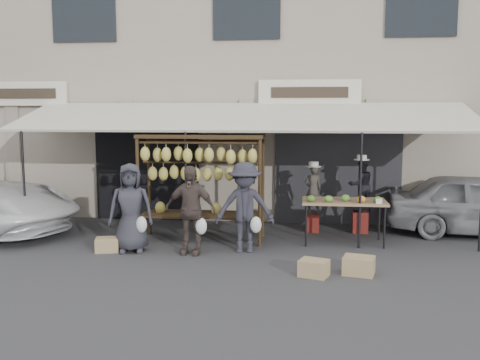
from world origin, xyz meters
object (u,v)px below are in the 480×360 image
object	(u,v)px
banana_rack	(201,166)
crate_near_b	(359,266)
vendor_right	(361,185)
customer_right	(245,207)
customer_left	(131,208)
crate_near_a	(314,268)
produce_table	(344,202)
customer_mid	(190,210)
crate_far	(107,245)
vendor_left	(313,190)

from	to	relation	value
banana_rack	crate_near_b	size ratio (longest dim) A/B	5.16
vendor_right	customer_right	size ratio (longest dim) A/B	0.69
banana_rack	crate_near_b	world-z (taller)	banana_rack
customer_left	customer_right	xyz separation A→B (m)	(2.19, 0.23, 0.01)
banana_rack	customer_left	size ratio (longest dim) A/B	1.51
crate_near_a	crate_near_b	bearing A→B (deg)	13.93
customer_right	produce_table	bearing A→B (deg)	19.03
customer_mid	customer_right	world-z (taller)	customer_right
banana_rack	crate_near_a	bearing A→B (deg)	-43.68
customer_mid	crate_near_b	xyz separation A→B (m)	(3.06, -0.98, -0.70)
produce_table	customer_mid	bearing A→B (deg)	-159.36
crate_near_a	crate_far	distance (m)	4.11
vendor_left	crate_near_a	world-z (taller)	vendor_left
vendor_right	crate_near_a	size ratio (longest dim) A/B	2.62
vendor_left	crate_near_b	distance (m)	3.33
vendor_left	crate_near_b	xyz separation A→B (m)	(0.71, -3.15, -0.81)
produce_table	customer_left	size ratio (longest dim) A/B	0.99
crate_far	customer_left	bearing A→B (deg)	7.24
crate_far	vendor_right	bearing A→B (deg)	24.04
customer_right	customer_left	bearing A→B (deg)	-178.81
banana_rack	customer_right	world-z (taller)	banana_rack
customer_left	customer_mid	size ratio (longest dim) A/B	1.02
vendor_left	vendor_right	distance (m)	1.06
crate_near_a	crate_near_b	distance (m)	0.77
customer_mid	crate_near_b	world-z (taller)	customer_mid
banana_rack	customer_right	xyz separation A→B (m)	(1.00, -0.78, -0.70)
vendor_left	crate_far	bearing A→B (deg)	9.42
crate_near_b	crate_far	distance (m)	4.79
crate_near_b	customer_right	bearing A→B (deg)	149.03
customer_right	crate_near_a	bearing A→B (deg)	-52.31
crate_near_b	customer_left	bearing A→B (deg)	166.78
customer_right	crate_near_b	bearing A→B (deg)	-35.89
customer_right	crate_near_b	size ratio (longest dim) A/B	3.47
produce_table	crate_near_b	xyz separation A→B (m)	(0.10, -2.09, -0.72)
vendor_right	crate_far	distance (m)	5.61
produce_table	vendor_left	distance (m)	1.22
produce_table	customer_right	size ratio (longest dim) A/B	0.97
customer_left	crate_near_b	world-z (taller)	customer_left
vendor_left	customer_mid	bearing A→B (deg)	23.09
vendor_right	customer_right	bearing A→B (deg)	19.55
banana_rack	crate_near_a	size ratio (longest dim) A/B	5.68
vendor_left	customer_left	xyz separation A→B (m)	(-3.53, -2.15, -0.10)
banana_rack	vendor_left	bearing A→B (deg)	25.99
produce_table	vendor_left	xyz separation A→B (m)	(-0.61, 1.05, 0.09)
customer_right	customer_mid	bearing A→B (deg)	-171.02
customer_right	banana_rack	bearing A→B (deg)	137.05
vendor_right	crate_near_b	world-z (taller)	vendor_right
customer_left	crate_far	distance (m)	0.87
vendor_right	crate_far	xyz separation A→B (m)	(-5.05, -2.25, -0.94)
customer_left	crate_far	bearing A→B (deg)	175.82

